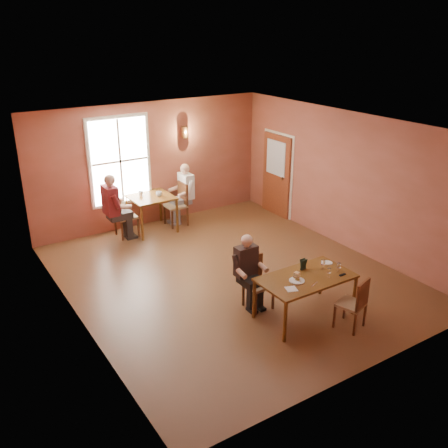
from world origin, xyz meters
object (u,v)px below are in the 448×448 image
chair_empty (351,303)px  chair_diner_maroon (126,216)px  diner_white (176,197)px  diner_main (260,276)px  diner_maroon (124,205)px  chair_diner_main (258,284)px  chair_diner_white (176,205)px  main_table (305,296)px  second_table (152,213)px

chair_empty → chair_diner_maroon: chair_diner_maroon is taller
chair_empty → diner_white: diner_white is taller
diner_main → diner_maroon: bearing=-80.3°
chair_diner_main → diner_white: size_ratio=0.65×
chair_diner_main → chair_diner_white: 4.30m
chair_diner_main → chair_diner_maroon: size_ratio=0.92×
main_table → chair_diner_maroon: chair_diner_maroon is taller
chair_diner_maroon → chair_empty: bearing=16.1°
diner_main → chair_diner_white: size_ratio=1.21×
diner_main → diner_maroon: size_ratio=0.83×
chair_diner_main → diner_maroon: bearing=-80.2°
second_table → chair_diner_white: bearing=0.0°
chair_diner_main → second_table: 4.26m
chair_diner_maroon → chair_diner_main: bearing=9.4°
chair_diner_main → main_table: bearing=127.6°
chair_diner_white → diner_white: bearing=-90.0°
second_table → chair_diner_maroon: chair_diner_maroon is taller
chair_diner_white → chair_diner_maroon: size_ratio=1.04×
chair_diner_maroon → main_table: bearing=13.8°
chair_diner_maroon → diner_maroon: bearing=-90.0°
second_table → chair_diner_maroon: 0.65m
chair_empty → chair_diner_maroon: size_ratio=0.89×
main_table → chair_diner_main: bearing=127.6°
chair_empty → second_table: (-0.96, 5.57, -0.02)m
chair_diner_white → diner_maroon: 1.35m
main_table → chair_diner_maroon: size_ratio=1.58×
diner_maroon → main_table: bearing=14.1°
main_table → diner_main: bearing=128.9°
main_table → chair_empty: (0.40, -0.67, 0.08)m
chair_empty → diner_white: size_ratio=0.63×
diner_main → second_table: size_ratio=1.30×
main_table → chair_diner_white: 4.91m
chair_diner_main → chair_diner_maroon: (-0.71, 4.26, 0.04)m
second_table → diner_white: bearing=0.0°
chair_diner_maroon → diner_maroon: (-0.03, 0.00, 0.26)m
chair_diner_main → chair_diner_maroon: bearing=-80.6°
diner_main → chair_diner_maroon: 4.35m
second_table → chair_diner_white: 0.66m
diner_main → second_table: diner_main is taller
chair_empty → chair_diner_white: chair_diner_white is taller
diner_main → chair_diner_maroon: diner_main is taller
diner_main → diner_maroon: (-0.74, 4.29, 0.13)m
chair_diner_main → chair_diner_white: size_ratio=0.88×
diner_main → chair_diner_main: bearing=-90.0°
chair_empty → chair_diner_maroon: bearing=88.4°
second_table → diner_maroon: size_ratio=0.64×
diner_main → diner_maroon: 4.35m
chair_diner_white → diner_maroon: (-1.33, 0.00, 0.24)m
chair_diner_main → diner_white: (0.62, 4.26, 0.25)m
chair_diner_main → diner_main: (0.00, -0.03, 0.17)m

